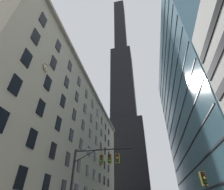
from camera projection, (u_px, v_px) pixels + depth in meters
name	position (u px, v px, depth m)	size (l,w,h in m)	color
station_building	(58.00, 143.00, 41.07)	(17.10, 58.50, 29.89)	#B2A88E
dark_skyscraper	(124.00, 100.00, 124.22)	(24.60, 24.60, 226.91)	black
glass_office_midrise	(205.00, 106.00, 44.82)	(16.21, 47.61, 48.98)	teal
traffic_signal_mast	(98.00, 165.00, 18.91)	(7.06, 0.63, 7.26)	black
traffic_light_near_right	(205.00, 181.00, 13.58)	(0.40, 0.63, 3.77)	black
street_lamppost	(75.00, 175.00, 23.36)	(2.19, 0.32, 8.78)	#47474C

